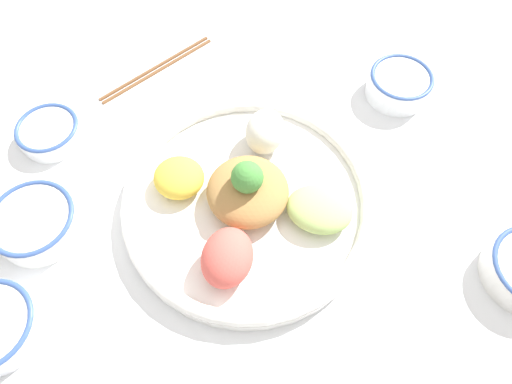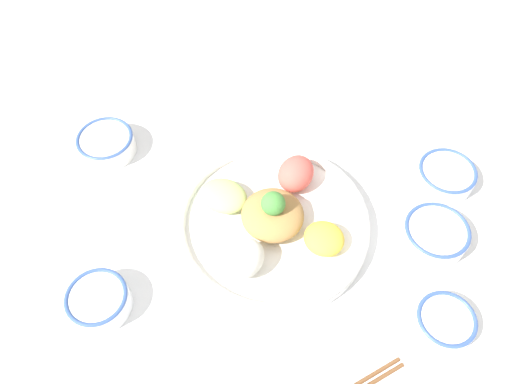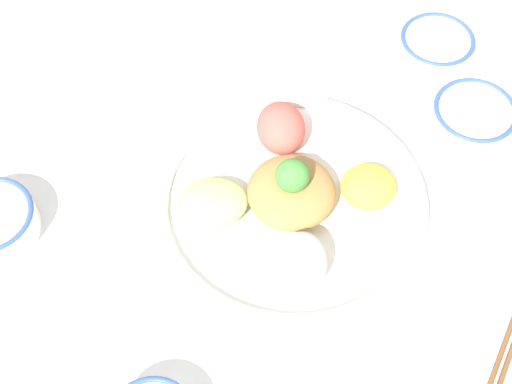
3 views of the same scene
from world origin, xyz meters
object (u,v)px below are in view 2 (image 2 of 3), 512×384
object	(u,v)px
sauce_bowl_far	(99,301)
serving_spoon_main	(395,97)
sauce_bowl_red	(446,175)
rice_bowl_plain	(106,143)
rice_bowl_blue	(435,234)
salad_platter	(272,220)
sauce_bowl_dark	(445,321)

from	to	relation	value
sauce_bowl_far	serving_spoon_main	distance (m)	0.78
sauce_bowl_red	rice_bowl_plain	xyz separation A→B (m)	(0.29, 0.63, 0.00)
rice_bowl_blue	salad_platter	bearing A→B (deg)	66.52
sauce_bowl_dark	rice_bowl_blue	bearing A→B (deg)	-23.15
rice_bowl_blue	rice_bowl_plain	distance (m)	0.68
serving_spoon_main	rice_bowl_blue	bearing A→B (deg)	-34.89
sauce_bowl_dark	rice_bowl_plain	size ratio (longest dim) A/B	0.85
salad_platter	rice_bowl_plain	distance (m)	0.39
sauce_bowl_far	serving_spoon_main	size ratio (longest dim) A/B	0.76
sauce_bowl_dark	sauce_bowl_far	world-z (taller)	sauce_bowl_far
salad_platter	sauce_bowl_dark	distance (m)	0.34
sauce_bowl_red	rice_bowl_blue	distance (m)	0.14
sauce_bowl_red	sauce_bowl_far	size ratio (longest dim) A/B	1.08
sauce_bowl_red	rice_bowl_plain	size ratio (longest dim) A/B	0.98
rice_bowl_blue	sauce_bowl_red	bearing A→B (deg)	-37.66
sauce_bowl_red	serving_spoon_main	distance (m)	0.25
rice_bowl_blue	rice_bowl_plain	world-z (taller)	rice_bowl_plain
rice_bowl_blue	serving_spoon_main	bearing A→B (deg)	-16.23
sauce_bowl_far	sauce_bowl_dark	bearing A→B (deg)	-111.14
salad_platter	sauce_bowl_red	bearing A→B (deg)	-90.97
sauce_bowl_dark	sauce_bowl_far	size ratio (longest dim) A/B	0.94
salad_platter	sauce_bowl_far	distance (m)	0.34
sauce_bowl_dark	sauce_bowl_far	xyz separation A→B (m)	(0.21, 0.54, 0.01)
salad_platter	rice_bowl_blue	bearing A→B (deg)	-113.48
rice_bowl_plain	sauce_bowl_far	world-z (taller)	same
rice_bowl_blue	sauce_bowl_dark	distance (m)	0.16
rice_bowl_plain	serving_spoon_main	bearing A→B (deg)	-93.78
sauce_bowl_red	serving_spoon_main	size ratio (longest dim) A/B	0.82
sauce_bowl_dark	rice_bowl_plain	bearing A→B (deg)	40.94
sauce_bowl_dark	rice_bowl_plain	distance (m)	0.74
salad_platter	sauce_bowl_dark	xyz separation A→B (m)	(-0.27, -0.21, -0.01)
sauce_bowl_red	serving_spoon_main	world-z (taller)	sauce_bowl_red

